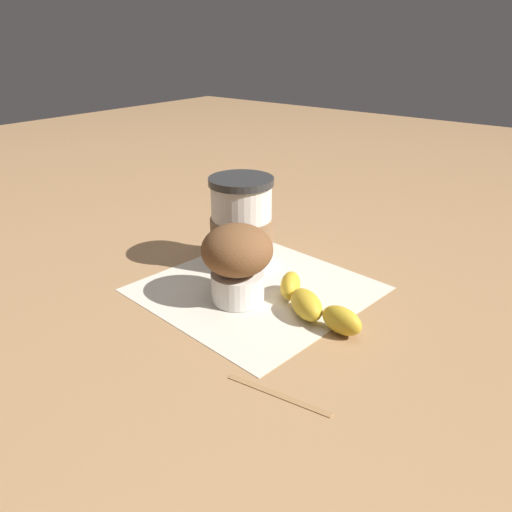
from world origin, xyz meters
TOP-DOWN VIEW (x-y plane):
  - ground_plane at (0.00, 0.00)m, footprint 3.00×3.00m
  - paper_napkin at (0.00, 0.00)m, footprint 0.29×0.29m
  - coffee_cup at (-0.06, 0.05)m, footprint 0.09×0.09m
  - muffin at (-0.00, -0.04)m, footprint 0.09×0.09m
  - banana at (0.09, -0.01)m, footprint 0.14×0.09m
  - sugar_packet at (-0.11, 0.14)m, footprint 0.05×0.06m
  - wooden_stirrer at (0.15, -0.15)m, footprint 0.11×0.02m

SIDE VIEW (x-z plane):
  - ground_plane at x=0.00m, z-range 0.00..0.00m
  - paper_napkin at x=0.00m, z-range 0.00..0.00m
  - wooden_stirrer at x=0.15m, z-range 0.00..0.00m
  - sugar_packet at x=-0.11m, z-range 0.00..0.01m
  - banana at x=0.09m, z-range 0.00..0.03m
  - muffin at x=0.00m, z-range 0.01..0.11m
  - coffee_cup at x=-0.06m, z-range 0.00..0.13m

